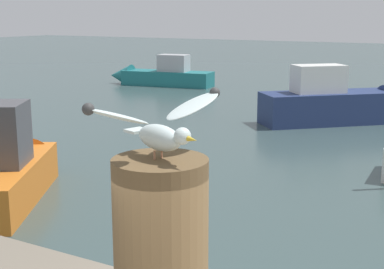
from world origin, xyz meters
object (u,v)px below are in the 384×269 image
mooring_post (161,254)px  boat_navy (343,103)px  seagull (160,127)px  boat_teal (157,75)px  boat_orange (14,167)px

mooring_post → boat_navy: mooring_post is taller
mooring_post → seagull: seagull is taller
boat_teal → boat_navy: boat_navy is taller
seagull → boat_teal: size_ratio=0.13×
mooring_post → boat_navy: size_ratio=0.18×
boat_navy → seagull: bearing=-78.2°
seagull → boat_navy: (-3.01, 14.38, -2.12)m
seagull → boat_orange: bearing=141.9°
mooring_post → boat_orange: 8.00m
boat_navy → boat_orange: boat_orange is taller
boat_teal → boat_navy: bearing=-26.0°
seagull → boat_orange: 8.13m
mooring_post → boat_navy: 14.78m
seagull → boat_teal: seagull is taller
boat_teal → boat_orange: boat_orange is taller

